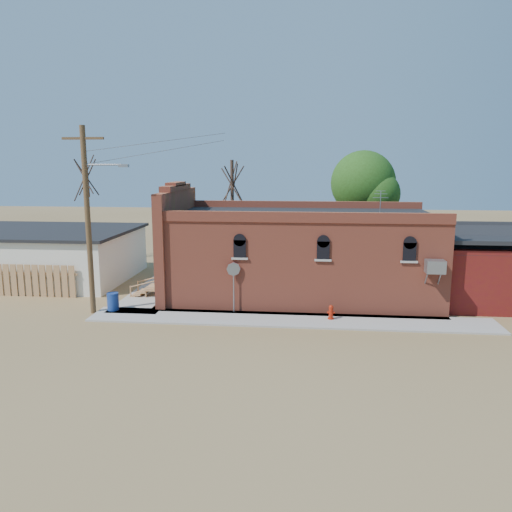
# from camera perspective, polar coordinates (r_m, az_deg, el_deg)

# --- Properties ---
(ground) EXTENTS (120.00, 120.00, 0.00)m
(ground) POSITION_cam_1_polar(r_m,az_deg,el_deg) (22.84, 0.02, -7.99)
(ground) COLOR brown
(ground) RESTS_ON ground
(sidewalk_south) EXTENTS (19.00, 2.20, 0.08)m
(sidewalk_south) POSITION_cam_1_polar(r_m,az_deg,el_deg) (23.58, 3.90, -7.30)
(sidewalk_south) COLOR #9E9991
(sidewalk_south) RESTS_ON ground
(sidewalk_west) EXTENTS (2.60, 10.00, 0.08)m
(sidewalk_west) POSITION_cam_1_polar(r_m,az_deg,el_deg) (29.71, -10.99, -3.72)
(sidewalk_west) COLOR #9E9991
(sidewalk_west) RESTS_ON ground
(brick_bar) EXTENTS (16.40, 7.97, 6.30)m
(brick_bar) POSITION_cam_1_polar(r_m,az_deg,el_deg) (27.49, 4.59, 0.20)
(brick_bar) COLOR #C0533A
(brick_bar) RESTS_ON ground
(red_shed) EXTENTS (5.40, 6.40, 4.30)m
(red_shed) POSITION_cam_1_polar(r_m,az_deg,el_deg) (29.04, 24.43, -0.30)
(red_shed) COLOR maroon
(red_shed) RESTS_ON ground
(wood_fence) EXTENTS (5.20, 0.10, 1.80)m
(wood_fence) POSITION_cam_1_polar(r_m,az_deg,el_deg) (30.12, -24.22, -2.59)
(wood_fence) COLOR #A9844C
(wood_fence) RESTS_ON ground
(utility_pole) EXTENTS (3.12, 0.26, 9.00)m
(utility_pole) POSITION_cam_1_polar(r_m,az_deg,el_deg) (25.10, -18.57, 4.31)
(utility_pole) COLOR #442C1B
(utility_pole) RESTS_ON ground
(tree_bare_near) EXTENTS (2.80, 2.80, 7.65)m
(tree_bare_near) POSITION_cam_1_polar(r_m,az_deg,el_deg) (34.95, -2.75, 8.40)
(tree_bare_near) COLOR #4D372C
(tree_bare_near) RESTS_ON ground
(tree_bare_far) EXTENTS (2.80, 2.80, 8.16)m
(tree_bare_far) POSITION_cam_1_polar(r_m,az_deg,el_deg) (39.06, -18.89, 8.66)
(tree_bare_far) COLOR #4D372C
(tree_bare_far) RESTS_ON ground
(tree_leafy) EXTENTS (4.40, 4.40, 8.15)m
(tree_leafy) POSITION_cam_1_polar(r_m,az_deg,el_deg) (35.28, 12.14, 8.16)
(tree_leafy) COLOR #4D372C
(tree_leafy) RESTS_ON ground
(fire_hydrant) EXTENTS (0.38, 0.36, 0.67)m
(fire_hydrant) POSITION_cam_1_polar(r_m,az_deg,el_deg) (23.71, 8.57, -6.37)
(fire_hydrant) COLOR #A31B09
(fire_hydrant) RESTS_ON sidewalk_south
(stop_sign) EXTENTS (0.66, 0.25, 2.49)m
(stop_sign) POSITION_cam_1_polar(r_m,az_deg,el_deg) (24.18, -2.58, -2.05)
(stop_sign) COLOR gray
(stop_sign) RESTS_ON sidewalk_south
(trash_barrel) EXTENTS (0.72, 0.72, 0.87)m
(trash_barrel) POSITION_cam_1_polar(r_m,az_deg,el_deg) (25.81, -16.03, -5.02)
(trash_barrel) COLOR navy
(trash_barrel) RESTS_ON sidewalk_west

